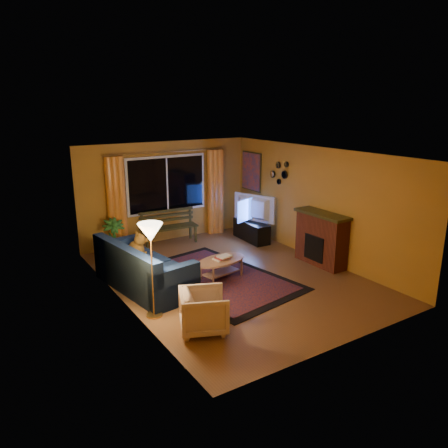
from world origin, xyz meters
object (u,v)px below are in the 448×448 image
floor_lamp (152,271)px  tv_console (251,231)px  coffee_table (221,269)px  sofa (144,265)px  bench (170,236)px  armchair (204,309)px

floor_lamp → tv_console: size_ratio=1.38×
floor_lamp → coffee_table: (1.80, 0.77, -0.60)m
sofa → coffee_table: (1.48, -0.38, -0.25)m
bench → floor_lamp: floor_lamp is taller
sofa → tv_console: (3.46, 1.33, -0.21)m
sofa → bench: bearing=46.1°
bench → coffee_table: bench is taller
floor_lamp → coffee_table: bearing=23.3°
bench → floor_lamp: size_ratio=0.88×
sofa → floor_lamp: 1.24m
sofa → floor_lamp: floor_lamp is taller
tv_console → sofa: bearing=-156.0°
floor_lamp → armchair: bearing=-61.5°
sofa → armchair: size_ratio=3.10×
bench → armchair: armchair is taller
sofa → coffee_table: 1.55m
armchair → tv_console: armchair is taller
bench → coffee_table: size_ratio=1.29×
floor_lamp → tv_console: 4.55m
bench → sofa: size_ratio=0.63×
sofa → tv_console: size_ratio=1.92×
floor_lamp → coffee_table: size_ratio=1.47×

